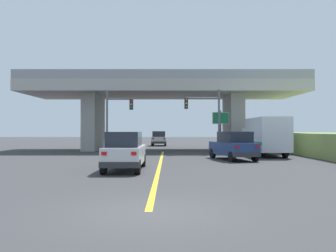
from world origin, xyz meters
TOP-DOWN VIEW (x-y plane):
  - ground at (0.00, 28.27)m, footprint 160.00×160.00m
  - overpass_bridge at (0.00, 28.27)m, footprint 28.77×9.30m
  - lane_divider_stripe at (0.00, 12.72)m, footprint 0.20×25.44m
  - suv_lead at (-1.75, 9.20)m, footprint 1.88×4.72m
  - suv_crossing at (5.16, 15.77)m, footprint 2.95×5.02m
  - box_truck at (8.57, 19.93)m, footprint 2.33×7.51m
  - sedan_oncoming at (-0.75, 39.33)m, footprint 2.03×4.65m
  - traffic_signal_nearside at (4.03, 21.97)m, footprint 3.19×0.36m
  - traffic_signal_farside at (-4.30, 22.56)m, footprint 2.47×0.36m
  - highway_sign at (5.76, 25.55)m, footprint 1.66×0.17m

SIDE VIEW (x-z plane):
  - ground at x=0.00m, z-range 0.00..0.00m
  - lane_divider_stripe at x=0.00m, z-range 0.00..0.01m
  - suv_lead at x=-1.75m, z-range 0.00..2.02m
  - suv_crossing at x=5.16m, z-range 0.00..2.02m
  - sedan_oncoming at x=-0.75m, z-range 0.00..2.02m
  - box_truck at x=8.57m, z-range 0.08..3.21m
  - highway_sign at x=5.76m, z-range 0.95..5.05m
  - traffic_signal_farside at x=-4.30m, z-range 0.69..6.46m
  - traffic_signal_nearside at x=4.03m, z-range 0.75..6.52m
  - overpass_bridge at x=0.00m, z-range 1.72..9.64m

